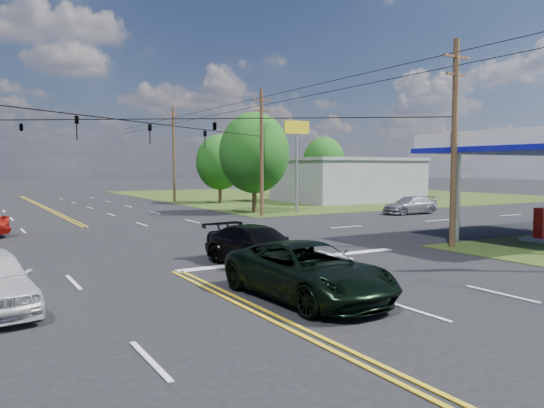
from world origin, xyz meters
TOP-DOWN VIEW (x-y plane):
  - ground at (0.00, 12.00)m, footprint 280.00×280.00m
  - grass_ne at (35.00, 44.00)m, footprint 46.00×48.00m
  - stop_bar at (5.00, 4.00)m, footprint 10.00×0.50m
  - retail_ne at (30.00, 32.00)m, footprint 14.00×10.00m
  - pole_se at (13.00, 3.00)m, footprint 1.60×0.28m
  - pole_ne at (13.00, 21.00)m, footprint 1.60×0.28m
  - pole_right_far at (13.00, 40.00)m, footprint 1.60×0.28m
  - span_wire_signals at (0.00, 12.00)m, footprint 26.00×18.00m
  - power_lines at (0.00, 10.00)m, footprint 26.04×100.00m
  - tree_right_a at (14.00, 24.00)m, footprint 5.70×5.70m
  - tree_right_b at (16.50, 36.00)m, footprint 4.94×4.94m
  - tree_far_r at (34.00, 42.00)m, footprint 5.32×5.32m
  - pickup_dkgreen at (1.83, -1.55)m, footprint 2.91×5.84m
  - suv_black at (3.00, 3.50)m, footprint 2.79×5.42m
  - sedan_far at (24.11, 16.78)m, footprint 4.86×2.05m
  - polesign_ne at (17.00, 22.34)m, footprint 2.08×0.64m

SIDE VIEW (x-z plane):
  - ground at x=0.00m, z-range 0.00..0.00m
  - grass_ne at x=35.00m, z-range -0.01..0.01m
  - stop_bar at x=5.00m, z-range -0.01..0.01m
  - sedan_far at x=24.11m, z-range 0.00..1.40m
  - suv_black at x=3.00m, z-range 0.00..1.50m
  - pickup_dkgreen at x=1.83m, z-range 0.00..1.59m
  - retail_ne at x=30.00m, z-range 0.00..4.40m
  - tree_right_b at x=16.50m, z-range 0.68..7.76m
  - tree_far_r at x=34.00m, z-range 0.73..8.36m
  - tree_right_a at x=14.00m, z-range 0.78..8.96m
  - pole_se at x=13.00m, z-range 0.17..9.67m
  - pole_ne at x=13.00m, z-range 0.17..9.67m
  - pole_right_far at x=13.00m, z-range 0.17..10.17m
  - polesign_ne at x=17.00m, z-range 2.02..9.54m
  - span_wire_signals at x=0.00m, z-range 5.43..6.56m
  - power_lines at x=0.00m, z-range 8.28..8.92m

